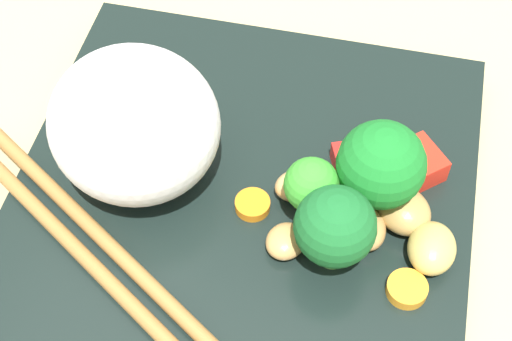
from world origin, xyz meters
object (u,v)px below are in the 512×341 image
(carrot_slice_0, at_px, (253,205))
(chopstick_pair, at_px, (87,241))
(broccoli_floret_1, at_px, (335,227))
(rice_mound, at_px, (135,122))
(square_plate, at_px, (244,195))

(carrot_slice_0, height_order, chopstick_pair, chopstick_pair)
(chopstick_pair, bearing_deg, broccoli_floret_1, 42.09)
(broccoli_floret_1, height_order, carrot_slice_0, broccoli_floret_1)
(rice_mound, distance_m, broccoli_floret_1, 0.13)
(rice_mound, relative_size, broccoli_floret_1, 1.81)
(square_plate, relative_size, carrot_slice_0, 13.12)
(square_plate, bearing_deg, rice_mound, 178.63)
(rice_mound, relative_size, carrot_slice_0, 4.82)
(square_plate, distance_m, rice_mound, 0.08)
(carrot_slice_0, bearing_deg, rice_mound, 167.35)
(broccoli_floret_1, distance_m, chopstick_pair, 0.14)
(broccoli_floret_1, height_order, chopstick_pair, broccoli_floret_1)
(chopstick_pair, bearing_deg, square_plate, 70.66)
(square_plate, relative_size, broccoli_floret_1, 4.92)
(rice_mound, height_order, carrot_slice_0, rice_mound)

